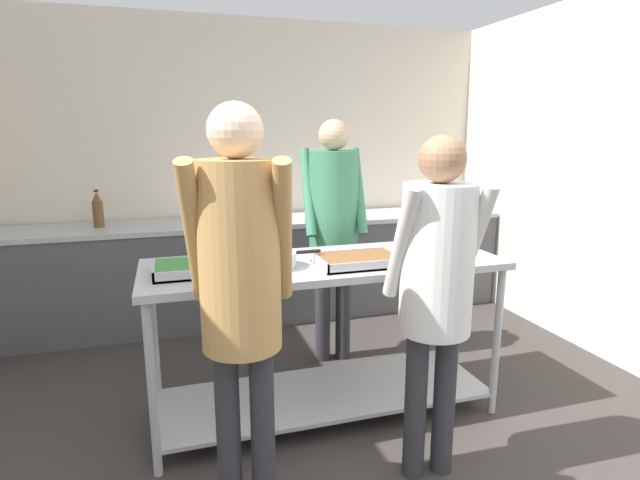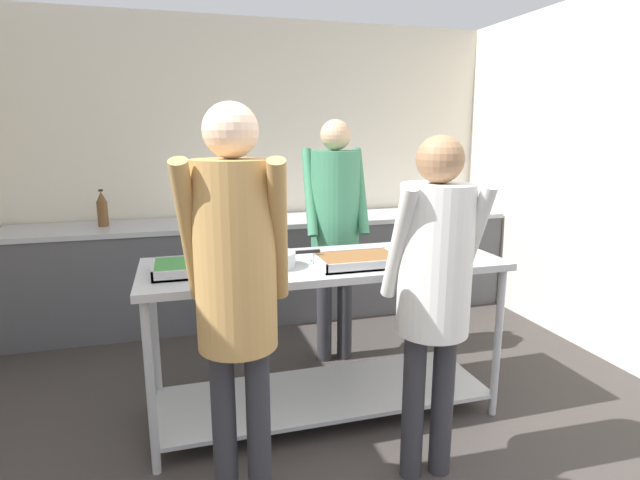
# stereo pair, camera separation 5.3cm
# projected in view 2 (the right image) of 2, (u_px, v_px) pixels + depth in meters

# --- Properties ---
(wall_rear) EXTENTS (4.52, 0.06, 2.65)m
(wall_rear) POSITION_uv_depth(u_px,v_px,m) (262.00, 168.00, 4.70)
(wall_rear) COLOR beige
(wall_rear) RESTS_ON ground_plane
(wall_right) EXTENTS (0.06, 3.64, 2.65)m
(wall_right) POSITION_uv_depth(u_px,v_px,m) (604.00, 178.00, 3.64)
(wall_right) COLOR beige
(wall_right) RESTS_ON ground_plane
(back_counter) EXTENTS (4.36, 0.65, 0.90)m
(back_counter) POSITION_uv_depth(u_px,v_px,m) (271.00, 267.00, 4.54)
(back_counter) COLOR #4C4C51
(back_counter) RESTS_ON ground_plane
(serving_counter) EXTENTS (2.01, 0.71, 0.94)m
(serving_counter) POSITION_uv_depth(u_px,v_px,m) (325.00, 312.00, 2.88)
(serving_counter) COLOR #ADAFB5
(serving_counter) RESTS_ON ground_plane
(serving_tray_vegetables) EXTENTS (0.38, 0.31, 0.05)m
(serving_tray_vegetables) POSITION_uv_depth(u_px,v_px,m) (191.00, 267.00, 2.59)
(serving_tray_vegetables) COLOR #ADAFB5
(serving_tray_vegetables) RESTS_ON serving_counter
(sauce_pan) EXTENTS (0.40, 0.26, 0.08)m
(sauce_pan) POSITION_uv_depth(u_px,v_px,m) (272.00, 259.00, 2.68)
(sauce_pan) COLOR #ADAFB5
(sauce_pan) RESTS_ON serving_counter
(serving_tray_roast) EXTENTS (0.45, 0.30, 0.05)m
(serving_tray_roast) POSITION_uv_depth(u_px,v_px,m) (357.00, 261.00, 2.72)
(serving_tray_roast) COLOR #ADAFB5
(serving_tray_roast) RESTS_ON serving_counter
(broccoli_bowl) EXTENTS (0.25, 0.25, 0.12)m
(broccoli_bowl) POSITION_uv_depth(u_px,v_px,m) (414.00, 248.00, 2.91)
(broccoli_bowl) COLOR silver
(broccoli_bowl) RESTS_ON serving_counter
(plate_stack) EXTENTS (0.23, 0.23, 0.07)m
(plate_stack) POSITION_uv_depth(u_px,v_px,m) (446.00, 243.00, 3.10)
(plate_stack) COLOR white
(plate_stack) RESTS_ON serving_counter
(guest_serving_left) EXTENTS (0.45, 0.35, 1.64)m
(guest_serving_left) POSITION_uv_depth(u_px,v_px,m) (434.00, 275.00, 2.26)
(guest_serving_left) COLOR #2D2D33
(guest_serving_left) RESTS_ON ground_plane
(guest_serving_right) EXTENTS (0.47, 0.41, 1.76)m
(guest_serving_right) POSITION_uv_depth(u_px,v_px,m) (236.00, 275.00, 1.95)
(guest_serving_right) COLOR #2D2D33
(guest_serving_right) RESTS_ON ground_plane
(cook_behind_counter) EXTENTS (0.46, 0.37, 1.74)m
(cook_behind_counter) POSITION_uv_depth(u_px,v_px,m) (335.00, 215.00, 3.50)
(cook_behind_counter) COLOR #2D2D33
(cook_behind_counter) RESTS_ON ground_plane
(water_bottle) EXTENTS (0.08, 0.08, 0.30)m
(water_bottle) POSITION_uv_depth(u_px,v_px,m) (102.00, 209.00, 4.07)
(water_bottle) COLOR brown
(water_bottle) RESTS_ON back_counter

